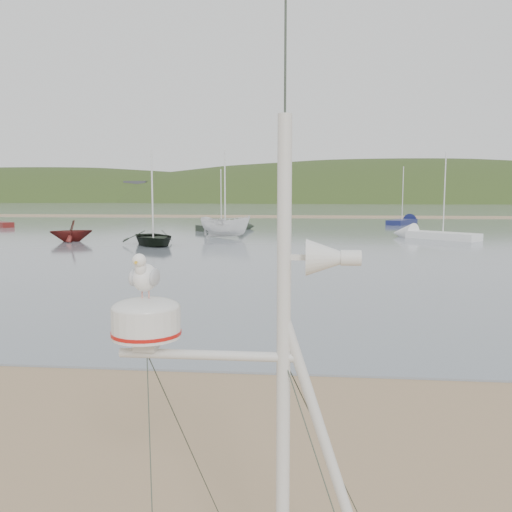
# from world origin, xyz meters

# --- Properties ---
(ground) EXTENTS (560.00, 560.00, 0.00)m
(ground) POSITION_xyz_m (0.00, 0.00, 0.00)
(ground) COLOR #8D7151
(ground) RESTS_ON ground
(water) EXTENTS (560.00, 256.00, 0.04)m
(water) POSITION_xyz_m (0.00, 132.00, 0.02)
(water) COLOR slate
(water) RESTS_ON ground
(sandbar) EXTENTS (560.00, 7.00, 0.07)m
(sandbar) POSITION_xyz_m (0.00, 70.00, 0.07)
(sandbar) COLOR #8D7151
(sandbar) RESTS_ON water
(hill_ridge) EXTENTS (620.00, 180.00, 80.00)m
(hill_ridge) POSITION_xyz_m (18.52, 235.00, -19.70)
(hill_ridge) COLOR #253515
(hill_ridge) RESTS_ON ground
(far_cottages) EXTENTS (294.40, 6.30, 8.00)m
(far_cottages) POSITION_xyz_m (3.00, 196.00, 4.00)
(far_cottages) COLOR beige
(far_cottages) RESTS_ON ground
(mast_rig) EXTENTS (2.00, 2.13, 4.51)m
(mast_rig) POSITION_xyz_m (3.14, -1.88, 1.09)
(mast_rig) COLOR silver
(mast_rig) RESTS_ON ground
(boat_dark) EXTENTS (3.25, 2.45, 4.52)m
(boat_dark) POSITION_xyz_m (-6.25, 27.22, 2.30)
(boat_dark) COLOR black
(boat_dark) RESTS_ON water
(boat_red) EXTENTS (2.35, 2.71, 2.68)m
(boat_red) POSITION_xyz_m (-12.48, 29.35, 1.38)
(boat_red) COLOR #5A1714
(boat_red) RESTS_ON water
(boat_white) EXTENTS (2.10, 2.08, 4.19)m
(boat_white) POSITION_xyz_m (-2.76, 33.65, 2.13)
(boat_white) COLOR white
(boat_white) RESTS_ON water
(sailboat_dark_mid) EXTENTS (5.25, 4.78, 5.73)m
(sailboat_dark_mid) POSITION_xyz_m (-3.26, 42.11, 0.30)
(sailboat_dark_mid) COLOR black
(sailboat_dark_mid) RESTS_ON ground
(sailboat_white_near) EXTENTS (5.91, 5.69, 6.57)m
(sailboat_white_near) POSITION_xyz_m (11.39, 34.57, 0.30)
(sailboat_white_near) COLOR white
(sailboat_white_near) RESTS_ON ground
(sailboat_blue_far) EXTENTS (4.63, 6.44, 6.49)m
(sailboat_blue_far) POSITION_xyz_m (13.74, 53.60, 0.30)
(sailboat_blue_far) COLOR #151B4A
(sailboat_blue_far) RESTS_ON ground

